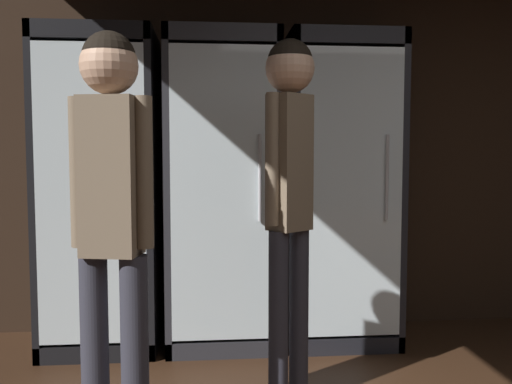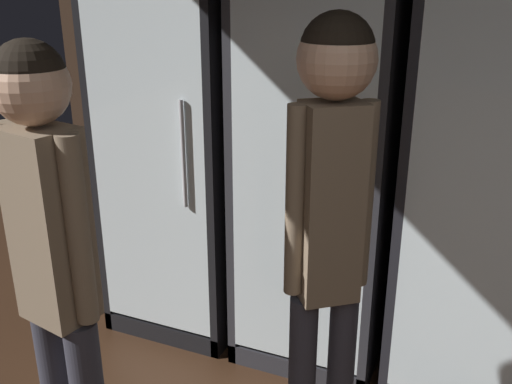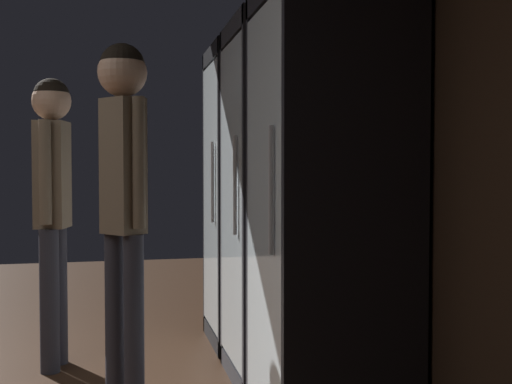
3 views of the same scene
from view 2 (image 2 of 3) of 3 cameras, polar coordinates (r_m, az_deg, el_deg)
The scene contains 5 objects.
cooler_far_left at distance 3.03m, azimuth -7.22°, elevation 3.68°, with size 0.69×0.61×1.95m.
cooler_left at distance 2.74m, azimuth 6.50°, elevation 1.88°, with size 0.69×0.61×1.95m.
cooler_center at distance 2.64m, azimuth 22.26°, elevation -0.14°, with size 0.69×0.61×1.95m.
shopper_near at distance 1.78m, azimuth 7.30°, elevation -2.04°, with size 0.24×0.23×1.74m.
shopper_far at distance 1.86m, azimuth -19.50°, elevation -5.64°, with size 0.32×0.22×1.67m.
Camera 2 is at (-0.58, 0.24, 1.82)m, focal length 40.25 mm.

